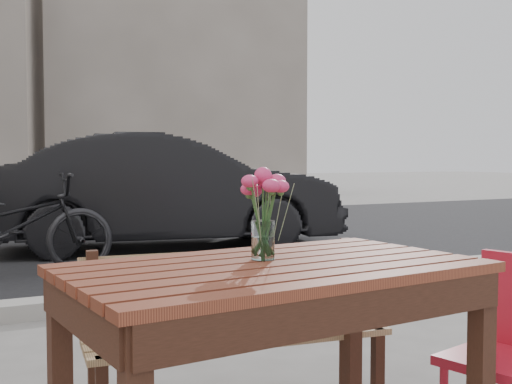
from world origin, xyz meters
TOP-DOWN VIEW (x-y plane):
  - street at (0.00, 5.06)m, footprint 30.00×8.12m
  - main_table at (0.09, 0.04)m, footprint 1.35×0.86m
  - main_bench at (0.25, 0.70)m, footprint 1.29×0.52m
  - main_vase at (0.09, 0.12)m, footprint 0.16×0.16m
  - parked_car at (1.75, 5.92)m, footprint 4.53×2.32m
  - bicycle at (-0.19, 4.68)m, footprint 1.90×0.68m

SIDE VIEW (x-z plane):
  - street at x=0.00m, z-range -0.03..0.09m
  - main_bench at x=0.25m, z-range 0.08..0.86m
  - bicycle at x=-0.19m, z-range 0.00..0.99m
  - main_table at x=0.09m, z-range 0.27..1.06m
  - parked_car at x=1.75m, z-range 0.00..1.42m
  - main_vase at x=0.09m, z-range 0.83..1.13m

